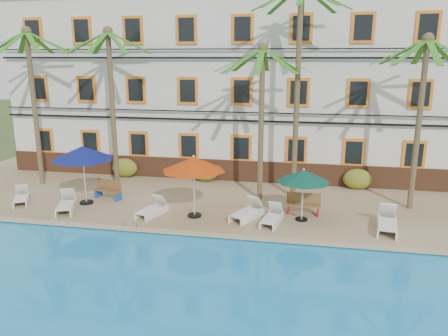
% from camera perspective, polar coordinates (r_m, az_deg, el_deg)
% --- Properties ---
extents(ground, '(100.00, 100.00, 0.00)m').
position_cam_1_polar(ground, '(18.57, -5.63, -8.08)').
color(ground, '#384C23').
rests_on(ground, ground).
extents(pool_deck, '(30.00, 12.00, 0.25)m').
position_cam_1_polar(pool_deck, '(23.08, -2.18, -3.16)').
color(pool_deck, tan).
rests_on(pool_deck, ground).
extents(swimming_pool, '(26.00, 12.00, 0.20)m').
position_cam_1_polar(swimming_pool, '(12.74, -14.96, -19.35)').
color(swimming_pool, '#1B8DD1').
rests_on(swimming_pool, ground).
extents(pool_coping, '(30.00, 0.35, 0.06)m').
position_cam_1_polar(pool_coping, '(17.67, -6.47, -8.32)').
color(pool_coping, tan).
rests_on(pool_coping, pool_deck).
extents(hotel_building, '(25.40, 6.44, 10.22)m').
position_cam_1_polar(hotel_building, '(26.94, 0.11, 10.76)').
color(hotel_building, silver).
rests_on(hotel_building, pool_deck).
extents(palm_a, '(4.52, 4.52, 8.32)m').
position_cam_1_polar(palm_a, '(25.31, -23.78, 9.81)').
color(palm_a, brown).
rests_on(palm_a, pool_deck).
extents(palm_b, '(4.52, 4.52, 8.29)m').
position_cam_1_polar(palm_b, '(23.51, -14.51, 10.27)').
color(palm_b, brown).
rests_on(palm_b, pool_deck).
extents(palm_c, '(4.52, 4.52, 7.44)m').
position_cam_1_polar(palm_c, '(20.69, 4.94, 8.80)').
color(palm_c, brown).
rests_on(palm_c, pool_deck).
extents(palm_d, '(4.52, 4.52, 10.16)m').
position_cam_1_polar(palm_d, '(21.12, 9.67, 12.95)').
color(palm_d, brown).
rests_on(palm_d, pool_deck).
extents(palm_e, '(4.52, 4.52, 7.80)m').
position_cam_1_polar(palm_e, '(21.06, 24.39, 8.26)').
color(palm_e, brown).
rests_on(palm_e, pool_deck).
extents(shrub_left, '(1.50, 0.90, 1.10)m').
position_cam_1_polar(shrub_left, '(25.98, -12.82, 0.04)').
color(shrub_left, '#265618').
rests_on(shrub_left, pool_deck).
extents(shrub_mid, '(1.50, 0.90, 1.10)m').
position_cam_1_polar(shrub_mid, '(24.50, -2.53, -0.47)').
color(shrub_mid, '#265618').
rests_on(shrub_mid, pool_deck).
extents(shrub_right, '(1.50, 0.90, 1.10)m').
position_cam_1_polar(shrub_right, '(24.05, 17.04, -1.39)').
color(shrub_right, '#265618').
rests_on(shrub_right, pool_deck).
extents(umbrella_blue, '(2.87, 2.87, 2.87)m').
position_cam_1_polar(umbrella_blue, '(21.34, -18.00, 1.84)').
color(umbrella_blue, black).
rests_on(umbrella_blue, pool_deck).
extents(umbrella_red, '(2.76, 2.76, 2.76)m').
position_cam_1_polar(umbrella_red, '(18.65, -3.98, 0.48)').
color(umbrella_red, black).
rests_on(umbrella_red, pool_deck).
extents(umbrella_green, '(2.29, 2.29, 2.29)m').
position_cam_1_polar(umbrella_green, '(18.57, 10.34, -1.07)').
color(umbrella_green, black).
rests_on(umbrella_green, pool_deck).
extents(lounger_a, '(1.34, 1.75, 0.79)m').
position_cam_1_polar(lounger_a, '(23.13, -24.94, -3.50)').
color(lounger_a, white).
rests_on(lounger_a, pool_deck).
extents(lounger_b, '(1.32, 2.04, 0.91)m').
position_cam_1_polar(lounger_b, '(21.20, -19.88, -4.45)').
color(lounger_b, white).
rests_on(lounger_b, pool_deck).
extents(lounger_c, '(1.09, 1.84, 0.82)m').
position_cam_1_polar(lounger_c, '(19.65, -9.33, -5.31)').
color(lounger_c, white).
rests_on(lounger_c, pool_deck).
extents(lounger_d, '(1.40, 1.99, 0.89)m').
position_cam_1_polar(lounger_d, '(19.02, 3.08, -5.74)').
color(lounger_d, white).
rests_on(lounger_d, pool_deck).
extents(lounger_e, '(0.93, 1.83, 0.82)m').
position_cam_1_polar(lounger_e, '(18.55, 6.31, -6.42)').
color(lounger_e, white).
rests_on(lounger_e, pool_deck).
extents(lounger_f, '(1.04, 2.16, 0.98)m').
position_cam_1_polar(lounger_f, '(18.93, 20.54, -6.68)').
color(lounger_f, white).
rests_on(lounger_f, pool_deck).
extents(bench_left, '(1.57, 0.91, 0.93)m').
position_cam_1_polar(bench_left, '(22.24, -14.79, -2.72)').
color(bench_left, olive).
rests_on(bench_left, pool_deck).
extents(bench_right, '(1.52, 0.55, 0.93)m').
position_cam_1_polar(bench_right, '(19.80, 10.33, -4.58)').
color(bench_right, olive).
rests_on(bench_right, pool_deck).
extents(pool_ladder, '(0.54, 0.74, 0.74)m').
position_cam_1_polar(pool_ladder, '(18.23, -12.42, -7.96)').
color(pool_ladder, silver).
rests_on(pool_ladder, ground).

